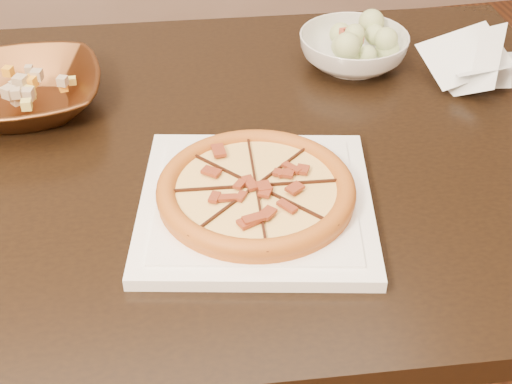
% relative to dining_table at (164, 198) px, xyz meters
% --- Properties ---
extents(dining_table, '(1.49, 1.03, 0.75)m').
position_rel_dining_table_xyz_m(dining_table, '(0.00, 0.00, 0.00)').
color(dining_table, black).
rests_on(dining_table, floor).
extents(plate, '(0.37, 0.37, 0.02)m').
position_rel_dining_table_xyz_m(plate, '(0.12, -0.18, 0.11)').
color(plate, white).
rests_on(plate, dining_table).
extents(pizza, '(0.27, 0.27, 0.03)m').
position_rel_dining_table_xyz_m(pizza, '(0.12, -0.18, 0.13)').
color(pizza, '#AF6B21').
rests_on(pizza, plate).
extents(bronze_bowl, '(0.26, 0.26, 0.06)m').
position_rel_dining_table_xyz_m(bronze_bowl, '(-0.20, 0.15, 0.13)').
color(bronze_bowl, brown).
rests_on(bronze_bowl, dining_table).
extents(mixed_dish, '(0.12, 0.13, 0.03)m').
position_rel_dining_table_xyz_m(mixed_dish, '(-0.20, 0.15, 0.18)').
color(mixed_dish, tan).
rests_on(mixed_dish, bronze_bowl).
extents(salad_bowl, '(0.22, 0.22, 0.06)m').
position_rel_dining_table_xyz_m(salad_bowl, '(0.37, 0.19, 0.13)').
color(salad_bowl, white).
rests_on(salad_bowl, dining_table).
extents(salad, '(0.08, 0.10, 0.04)m').
position_rel_dining_table_xyz_m(salad, '(0.37, 0.19, 0.18)').
color(salad, '#B6C885').
rests_on(salad, salad_bowl).
extents(cling_film, '(0.17, 0.14, 0.05)m').
position_rel_dining_table_xyz_m(cling_film, '(0.56, 0.11, 0.12)').
color(cling_film, white).
rests_on(cling_film, dining_table).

